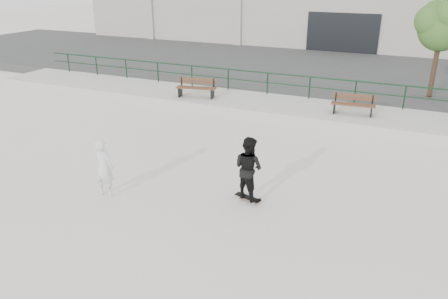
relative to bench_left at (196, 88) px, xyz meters
The scene contains 10 objects.
ground 9.79m from the bench_left, 67.14° to the right, with size 120.00×120.00×0.00m, color beige.
ledge 3.88m from the bench_left, ahead, with size 30.00×3.00×0.50m, color beige.
parking_strip 9.80m from the bench_left, 67.20° to the left, with size 60.00×14.00×0.50m, color #3D3D3D.
railing 4.21m from the bench_left, 25.60° to the left, with size 28.00×0.06×1.03m.
bench_left is the anchor object (origin of this frame).
bench_right 6.97m from the bench_left, ahead, with size 1.76×0.66×0.79m.
tree 11.12m from the bench_left, 24.22° to the left, with size 2.46×2.19×4.37m.
skateboard 9.14m from the bench_left, 53.54° to the right, with size 0.81×0.40×0.09m.
standing_skater 9.10m from the bench_left, 53.54° to the right, with size 0.86×0.67×1.76m, color black.
seated_skater 8.85m from the bench_left, 79.16° to the right, with size 0.62×0.40×1.69m, color white.
Camera 1 is at (5.40, -8.29, 5.86)m, focal length 35.00 mm.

